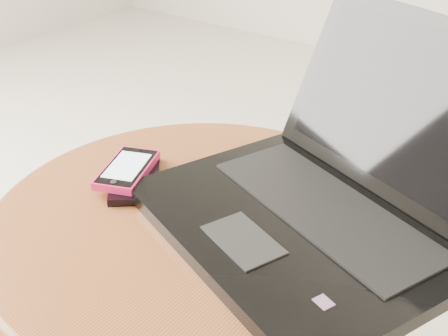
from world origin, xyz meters
The scene contains 4 objects.
table centered at (-0.01, 0.07, 0.36)m, with size 0.58×0.58×0.46m.
laptop centered at (0.13, 0.15, 0.50)m, with size 0.50×0.49×0.25m.
phone_black centered at (-0.14, 0.08, 0.47)m, with size 0.13×0.14×0.01m.
phone_pink centered at (-0.15, 0.08, 0.48)m, with size 0.10×0.13×0.01m.
Camera 1 is at (0.39, -0.44, 0.91)m, focal length 47.40 mm.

